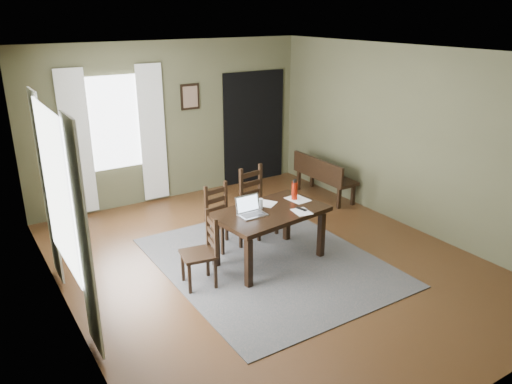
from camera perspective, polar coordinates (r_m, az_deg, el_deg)
ground at (r=6.71m, az=1.39°, el=-8.02°), size 5.00×6.00×0.01m
room_shell at (r=6.07m, az=1.53°, el=7.19°), size 5.02×6.02×2.71m
rug at (r=6.71m, az=1.39°, el=-7.94°), size 2.60×3.20×0.01m
dining_table at (r=6.45m, az=1.58°, el=-2.83°), size 1.54×1.04×0.72m
chair_end at (r=6.03m, az=-6.18°, el=-6.78°), size 0.46×0.46×0.90m
chair_back_left at (r=6.94m, az=-3.90°, el=-2.95°), size 0.45×0.45×0.90m
chair_back_right at (r=7.34m, az=0.15°, el=-1.17°), size 0.51×0.51×1.00m
bench at (r=8.85m, az=7.61°, el=2.06°), size 0.42×1.30×0.74m
laptop at (r=6.28m, az=-0.65°, el=-2.03°), size 0.34×0.27×0.23m
computer_mouse at (r=6.26m, az=0.45°, el=-2.53°), size 0.09×0.11×0.03m
tv_remote at (r=6.46m, az=5.21°, el=-1.95°), size 0.08×0.17×0.02m
drinking_glass at (r=6.45m, az=0.51°, el=-1.34°), size 0.08×0.08×0.14m
water_bottle at (r=6.76m, az=4.43°, el=0.19°), size 0.11×0.11×0.28m
paper_b at (r=6.39m, az=5.24°, el=-2.26°), size 0.24×0.29×0.00m
paper_c at (r=6.65m, az=0.84°, el=-1.28°), size 0.38×0.40×0.00m
paper_d at (r=6.80m, az=4.79°, el=-0.83°), size 0.27×0.33×0.00m
window_left at (r=5.45m, az=-21.87°, el=0.31°), size 0.01×1.30×1.70m
window_back at (r=8.38m, az=-15.90°, el=7.60°), size 1.00×0.01×1.50m
curtain_left_near at (r=4.79m, az=-19.14°, el=-5.24°), size 0.03×0.48×2.30m
curtain_left_far at (r=6.30m, az=-22.83°, el=0.36°), size 0.03×0.48×2.30m
curtain_back_left at (r=8.26m, az=-19.77°, el=5.21°), size 0.44×0.03×2.30m
curtain_back_right at (r=8.60m, az=-11.73°, el=6.54°), size 0.44×0.03×2.30m
framed_picture at (r=8.80m, az=-7.55°, el=10.74°), size 0.34×0.03×0.44m
doorway_back at (r=9.54m, az=-0.24°, el=7.37°), size 1.30×0.03×2.10m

